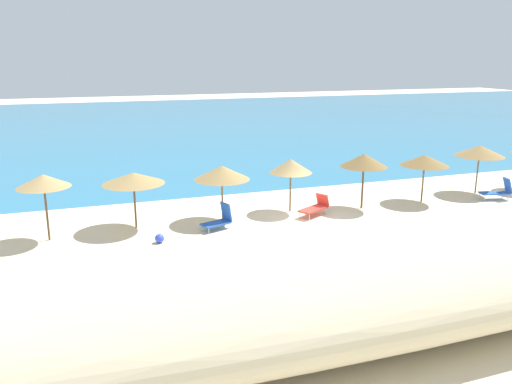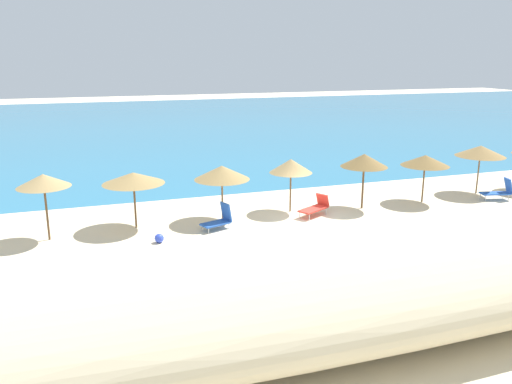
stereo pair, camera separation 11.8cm
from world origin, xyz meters
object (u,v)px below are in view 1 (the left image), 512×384
beach_umbrella_8 (480,151)px  lounge_chair_3 (498,191)px  beach_umbrella_3 (133,178)px  beach_umbrella_6 (364,160)px  beach_umbrella_2 (43,181)px  beach_ball (160,238)px  beach_umbrella_5 (291,166)px  beach_umbrella_4 (222,173)px  lounge_chair_1 (315,207)px  lounge_chair_0 (219,219)px  beach_umbrella_7 (425,160)px

beach_umbrella_8 → lounge_chair_3: size_ratio=1.57×
beach_umbrella_3 → beach_umbrella_6: size_ratio=0.98×
beach_umbrella_2 → beach_umbrella_3: bearing=7.2°
beach_ball → beach_umbrella_5: bearing=19.6°
beach_umbrella_4 → beach_umbrella_8: size_ratio=0.97×
lounge_chair_1 → beach_umbrella_2: bearing=59.0°
beach_umbrella_3 → lounge_chair_1: (8.25, -0.90, -1.81)m
beach_umbrella_5 → beach_umbrella_8: bearing=-0.6°
beach_umbrella_5 → lounge_chair_1: 2.27m
beach_umbrella_3 → lounge_chair_1: beach_umbrella_3 is taller
lounge_chair_1 → lounge_chair_3: 10.33m
beach_umbrella_4 → lounge_chair_1: beach_umbrella_4 is taller
beach_umbrella_2 → lounge_chair_0: size_ratio=1.90×
beach_umbrella_5 → lounge_chair_0: 4.57m
beach_umbrella_7 → beach_umbrella_8: 3.91m
beach_umbrella_5 → lounge_chair_1: bearing=-49.7°
beach_umbrella_7 → beach_ball: bearing=-172.7°
beach_umbrella_6 → lounge_chair_0: bearing=-173.9°
beach_umbrella_4 → beach_umbrella_7: beach_umbrella_4 is taller
beach_umbrella_5 → beach_umbrella_6: beach_umbrella_6 is taller
beach_umbrella_3 → beach_ball: beach_umbrella_3 is taller
beach_umbrella_4 → lounge_chair_1: 4.78m
beach_umbrella_6 → beach_umbrella_8: beach_umbrella_6 is taller
beach_umbrella_2 → lounge_chair_0: bearing=-7.0°
beach_umbrella_8 → lounge_chair_1: beach_umbrella_8 is taller
beach_umbrella_6 → lounge_chair_0: (-7.52, -0.81, -1.99)m
beach_umbrella_4 → lounge_chair_3: (14.68, -1.20, -1.78)m
beach_umbrella_7 → beach_umbrella_8: beach_umbrella_8 is taller
beach_umbrella_6 → beach_umbrella_8: 7.43m
beach_umbrella_2 → beach_ball: size_ratio=7.33×
beach_ball → lounge_chair_1: bearing=10.1°
lounge_chair_1 → beach_umbrella_4: bearing=52.4°
lounge_chair_1 → beach_ball: lounge_chair_1 is taller
beach_umbrella_2 → lounge_chair_3: bearing=-2.5°
beach_umbrella_6 → beach_umbrella_7: bearing=0.2°
beach_umbrella_6 → lounge_chair_0: beach_umbrella_6 is taller
beach_umbrella_5 → beach_umbrella_7: bearing=-4.9°
beach_umbrella_2 → beach_umbrella_6: 14.53m
beach_umbrella_2 → beach_umbrella_7: (18.07, -0.04, -0.32)m
lounge_chair_3 → beach_umbrella_6: bearing=96.6°
beach_umbrella_4 → lounge_chair_1: size_ratio=1.46×
lounge_chair_0 → beach_ball: 2.93m
beach_umbrella_3 → beach_umbrella_8: beach_umbrella_8 is taller
beach_umbrella_8 → beach_umbrella_2: bearing=-178.8°
beach_umbrella_7 → beach_umbrella_4: bearing=178.6°
beach_umbrella_2 → beach_umbrella_4: 7.46m
beach_umbrella_6 → beach_ball: 10.67m
beach_umbrella_3 → lounge_chair_1: size_ratio=1.52×
beach_umbrella_8 → lounge_chair_1: bearing=-174.8°
beach_umbrella_2 → lounge_chair_0: 7.36m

